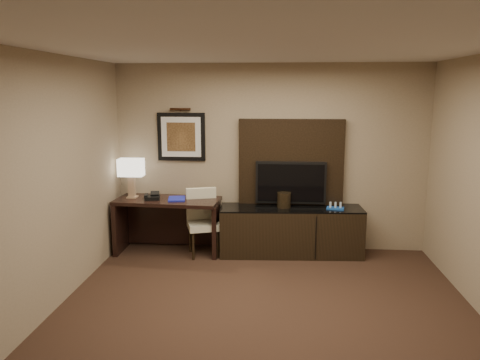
# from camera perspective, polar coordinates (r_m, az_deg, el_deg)

# --- Properties ---
(floor) EXTENTS (4.50, 5.00, 0.01)m
(floor) POSITION_cam_1_polar(r_m,az_deg,el_deg) (4.85, 2.93, -17.75)
(floor) COLOR #301D15
(floor) RESTS_ON ground
(ceiling) EXTENTS (4.50, 5.00, 0.01)m
(ceiling) POSITION_cam_1_polar(r_m,az_deg,el_deg) (4.27, 3.29, 16.02)
(ceiling) COLOR silver
(ceiling) RESTS_ON wall_back
(wall_back) EXTENTS (4.50, 0.01, 2.70)m
(wall_back) POSITION_cam_1_polar(r_m,az_deg,el_deg) (6.82, 3.70, 2.70)
(wall_back) COLOR gray
(wall_back) RESTS_ON floor
(wall_front) EXTENTS (4.50, 0.01, 2.70)m
(wall_front) POSITION_cam_1_polar(r_m,az_deg,el_deg) (2.00, 0.96, -17.87)
(wall_front) COLOR gray
(wall_front) RESTS_ON floor
(wall_left) EXTENTS (0.01, 5.00, 2.70)m
(wall_left) POSITION_cam_1_polar(r_m,az_deg,el_deg) (4.96, -23.87, -1.30)
(wall_left) COLOR gray
(wall_left) RESTS_ON floor
(desk) EXTENTS (1.52, 0.74, 0.79)m
(desk) POSITION_cam_1_polar(r_m,az_deg,el_deg) (6.87, -8.74, -5.52)
(desk) COLOR black
(desk) RESTS_ON floor
(credenza) EXTENTS (2.03, 0.66, 0.69)m
(credenza) POSITION_cam_1_polar(r_m,az_deg,el_deg) (6.75, 6.21, -6.18)
(credenza) COLOR black
(credenza) RESTS_ON floor
(tv_wall_panel) EXTENTS (1.50, 0.12, 1.30)m
(tv_wall_panel) POSITION_cam_1_polar(r_m,az_deg,el_deg) (6.78, 6.22, 1.92)
(tv_wall_panel) COLOR black
(tv_wall_panel) RESTS_ON wall_back
(tv) EXTENTS (1.00, 0.08, 0.60)m
(tv) POSITION_cam_1_polar(r_m,az_deg,el_deg) (6.72, 6.20, -0.32)
(tv) COLOR black
(tv) RESTS_ON tv_wall_panel
(artwork) EXTENTS (0.70, 0.04, 0.70)m
(artwork) POSITION_cam_1_polar(r_m,az_deg,el_deg) (6.91, -7.16, 5.25)
(artwork) COLOR black
(artwork) RESTS_ON wall_back
(picture_light) EXTENTS (0.04, 0.04, 0.30)m
(picture_light) POSITION_cam_1_polar(r_m,az_deg,el_deg) (6.85, -7.30, 8.55)
(picture_light) COLOR #3F2314
(picture_light) RESTS_ON wall_back
(desk_chair) EXTENTS (0.56, 0.60, 0.90)m
(desk_chair) POSITION_cam_1_polar(r_m,az_deg,el_deg) (6.67, -4.48, -5.43)
(desk_chair) COLOR #E9E5C2
(desk_chair) RESTS_ON floor
(table_lamp) EXTENTS (0.37, 0.25, 0.56)m
(table_lamp) POSITION_cam_1_polar(r_m,az_deg,el_deg) (6.89, -13.09, 0.14)
(table_lamp) COLOR tan
(table_lamp) RESTS_ON desk
(desk_phone) EXTENTS (0.24, 0.22, 0.10)m
(desk_phone) POSITION_cam_1_polar(r_m,az_deg,el_deg) (6.77, -10.65, -1.91)
(desk_phone) COLOR black
(desk_phone) RESTS_ON desk
(blue_folder) EXTENTS (0.29, 0.35, 0.02)m
(blue_folder) POSITION_cam_1_polar(r_m,az_deg,el_deg) (6.72, -7.71, -2.28)
(blue_folder) COLOR #1820A0
(blue_folder) RESTS_ON desk
(book) EXTENTS (0.15, 0.04, 0.20)m
(book) POSITION_cam_1_polar(r_m,az_deg,el_deg) (6.69, -8.15, -1.54)
(book) COLOR tan
(book) RESTS_ON desk
(ice_bucket) EXTENTS (0.24, 0.24, 0.21)m
(ice_bucket) POSITION_cam_1_polar(r_m,az_deg,el_deg) (6.62, 5.38, -2.44)
(ice_bucket) COLOR black
(ice_bucket) RESTS_ON credenza
(minibar_tray) EXTENTS (0.26, 0.18, 0.09)m
(minibar_tray) POSITION_cam_1_polar(r_m,az_deg,el_deg) (6.66, 11.56, -3.12)
(minibar_tray) COLOR #194CA7
(minibar_tray) RESTS_ON credenza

